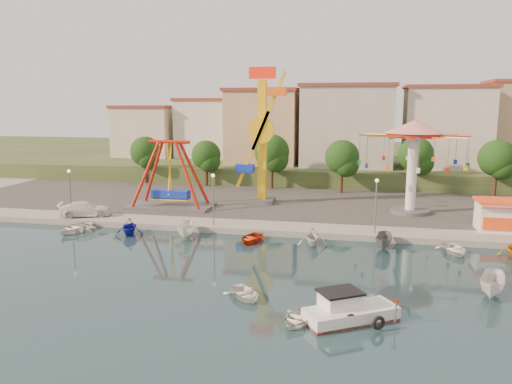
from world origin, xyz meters
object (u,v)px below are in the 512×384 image
(kamikaze_tower, at_px, (263,139))
(cabin_motorboat, at_px, (348,312))
(rowboat_a, at_px, (245,293))
(skiff, at_px, (493,285))
(van, at_px, (85,209))
(wave_swinger, at_px, (413,146))
(pirate_ship_ride, at_px, (170,176))

(kamikaze_tower, bearing_deg, cabin_motorboat, -70.17)
(kamikaze_tower, height_order, rowboat_a, kamikaze_tower)
(cabin_motorboat, bearing_deg, skiff, -0.09)
(rowboat_a, bearing_deg, kamikaze_tower, 59.30)
(van, bearing_deg, wave_swinger, -98.39)
(cabin_motorboat, height_order, rowboat_a, cabin_motorboat)
(rowboat_a, xyz_separation_m, van, (-22.04, 17.70, 1.07))
(pirate_ship_ride, xyz_separation_m, kamikaze_tower, (10.31, 4.71, 4.18))
(pirate_ship_ride, xyz_separation_m, van, (-7.43, -6.38, -3.00))
(kamikaze_tower, xyz_separation_m, rowboat_a, (4.30, -28.80, -8.24))
(cabin_motorboat, xyz_separation_m, rowboat_a, (-6.87, 2.18, -0.20))
(wave_swinger, bearing_deg, rowboat_a, -115.92)
(pirate_ship_ride, relative_size, rowboat_a, 3.14)
(skiff, bearing_deg, rowboat_a, -148.73)
(kamikaze_tower, relative_size, wave_swinger, 1.42)
(pirate_ship_ride, height_order, kamikaze_tower, kamikaze_tower)
(pirate_ship_ride, bearing_deg, van, -139.36)
(pirate_ship_ride, relative_size, cabin_motorboat, 1.70)
(kamikaze_tower, height_order, cabin_motorboat, kamikaze_tower)
(pirate_ship_ride, distance_m, rowboat_a, 28.46)
(rowboat_a, height_order, skiff, skiff)
(kamikaze_tower, distance_m, van, 22.12)
(kamikaze_tower, relative_size, rowboat_a, 5.18)
(van, bearing_deg, rowboat_a, -151.63)
(kamikaze_tower, bearing_deg, pirate_ship_ride, -155.43)
(pirate_ship_ride, distance_m, wave_swinger, 27.99)
(skiff, relative_size, van, 0.74)
(wave_swinger, relative_size, cabin_motorboat, 1.97)
(wave_swinger, bearing_deg, pirate_ship_ride, -174.50)
(pirate_ship_ride, xyz_separation_m, rowboat_a, (14.61, -24.08, -4.06))
(rowboat_a, relative_size, van, 0.58)
(cabin_motorboat, distance_m, skiff, 11.18)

